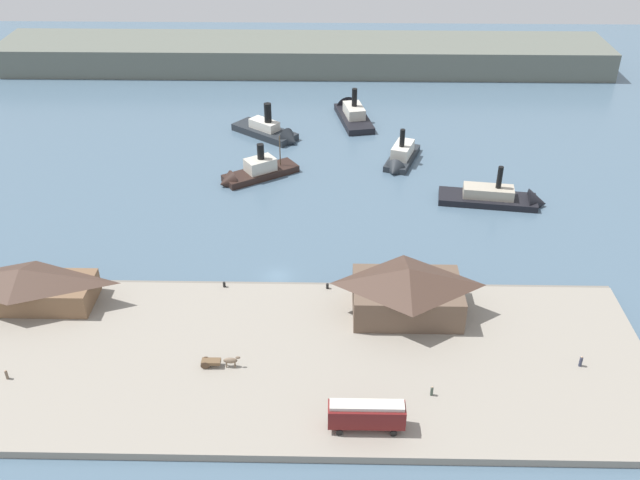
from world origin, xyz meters
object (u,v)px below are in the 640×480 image
object	(u,v)px
ferry_approaching_east	(400,158)
pedestrian_standing_center	(581,361)
mooring_post_center_west	(224,285)
ferry_departing_north	(272,132)
ferry_approaching_west	(352,113)
ferry_shed_customs_shed	(23,286)
horse_cart	(219,361)
mooring_post_west	(327,286)
ferry_shed_east_terminal	(407,290)
pedestrian_by_tram	(7,375)
pedestrian_at_waters_edge	(432,391)
ferry_mid_harbor	(503,198)
ferry_moored_east	(252,173)
street_tram	(367,414)

from	to	relation	value
ferry_approaching_east	pedestrian_standing_center	bearing A→B (deg)	-73.23
mooring_post_center_west	ferry_departing_north	size ratio (longest dim) A/B	0.05
ferry_approaching_west	ferry_shed_customs_shed	bearing A→B (deg)	-123.27
horse_cart	mooring_post_west	world-z (taller)	horse_cart
ferry_shed_east_terminal	pedestrian_by_tram	size ratio (longest dim) A/B	10.80
mooring_post_west	ferry_shed_east_terminal	bearing A→B (deg)	-25.55
pedestrian_at_waters_edge	mooring_post_west	world-z (taller)	pedestrian_at_waters_edge
mooring_post_center_west	ferry_departing_north	bearing A→B (deg)	87.33
pedestrian_at_waters_edge	ferry_approaching_east	xyz separation A→B (m)	(1.43, 73.29, -0.46)
pedestrian_standing_center	pedestrian_at_waters_edge	xyz separation A→B (m)	(-21.66, -6.18, -0.10)
horse_cart	ferry_approaching_west	world-z (taller)	ferry_approaching_west
pedestrian_standing_center	ferry_mid_harbor	size ratio (longest dim) A/B	0.08
ferry_shed_east_terminal	pedestrian_standing_center	distance (m)	26.69
mooring_post_west	ferry_approaching_west	xyz separation A→B (m)	(5.34, 75.92, -0.31)
pedestrian_standing_center	pedestrian_by_tram	distance (m)	80.06
horse_cart	ferry_moored_east	xyz separation A→B (m)	(-1.45, 60.26, -0.72)
pedestrian_by_tram	ferry_mid_harbor	xyz separation A→B (m)	(78.87, 53.48, -0.77)
street_tram	ferry_moored_east	xyz separation A→B (m)	(-21.73, 71.37, -2.27)
ferry_shed_customs_shed	street_tram	distance (m)	58.64
ferry_moored_east	ferry_approaching_east	bearing A→B (deg)	13.86
horse_cart	ferry_approaching_east	bearing A→B (deg)	65.75
mooring_post_west	ferry_moored_east	distance (m)	44.43
mooring_post_west	ferry_departing_north	xyz separation A→B (m)	(-14.00, 62.97, -0.29)
horse_cart	ferry_mid_harbor	bearing A→B (deg)	45.30
ferry_shed_customs_shed	ferry_approaching_west	distance (m)	96.62
ferry_shed_customs_shed	ferry_mid_harbor	distance (m)	90.16
street_tram	mooring_post_west	world-z (taller)	street_tram
ferry_shed_customs_shed	ferry_shed_east_terminal	size ratio (longest dim) A/B	1.30
ferry_shed_east_terminal	pedestrian_by_tram	world-z (taller)	ferry_shed_east_terminal
ferry_shed_customs_shed	ferry_moored_east	xyz separation A→B (m)	(31.16, 46.08, -3.06)
ferry_shed_customs_shed	pedestrian_at_waters_edge	distance (m)	64.89
pedestrian_at_waters_edge	street_tram	bearing A→B (deg)	-146.24
pedestrian_at_waters_edge	ferry_approaching_west	size ratio (longest dim) A/B	0.08
pedestrian_standing_center	mooring_post_west	distance (m)	40.14
street_tram	pedestrian_at_waters_edge	world-z (taller)	street_tram
pedestrian_at_waters_edge	pedestrian_by_tram	bearing A→B (deg)	178.02
ferry_shed_customs_shed	pedestrian_by_tram	size ratio (longest dim) A/B	14.03
ferry_moored_east	pedestrian_by_tram	bearing A→B (deg)	-113.50
pedestrian_standing_center	ferry_mid_harbor	world-z (taller)	ferry_mid_harbor
mooring_post_center_west	pedestrian_at_waters_edge	bearing A→B (deg)	-37.79
ferry_shed_east_terminal	street_tram	distance (m)	25.29
street_tram	mooring_post_west	distance (m)	30.64
pedestrian_standing_center	pedestrian_by_tram	size ratio (longest dim) A/B	1.14
ferry_shed_east_terminal	pedestrian_by_tram	xyz separation A→B (m)	(-56.35, -16.18, -3.38)
mooring_post_center_west	ferry_mid_harbor	xyz separation A→B (m)	(51.78, 31.31, -0.50)
pedestrian_at_waters_edge	ferry_approaching_east	distance (m)	73.30
ferry_approaching_west	pedestrian_at_waters_edge	bearing A→B (deg)	-84.90
ferry_mid_harbor	ferry_departing_north	bearing A→B (deg)	147.13
ferry_moored_east	ferry_approaching_east	distance (m)	33.15
ferry_approaching_west	ferry_approaching_east	bearing A→B (deg)	-68.80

